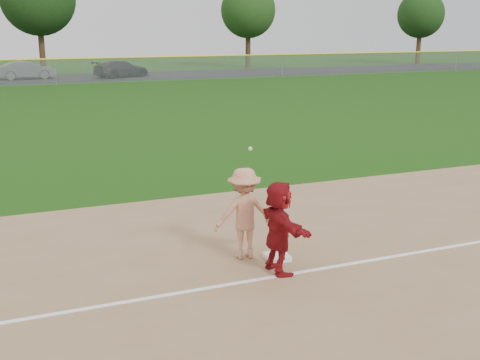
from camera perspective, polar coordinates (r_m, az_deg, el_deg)
name	(u,v)px	position (r m, az deg, el deg)	size (l,w,h in m)	color
ground	(269,261)	(12.04, 2.73, -7.66)	(160.00, 160.00, 0.00)	#1A430D
foul_line	(287,275)	(11.37, 4.46, -8.93)	(60.00, 0.10, 0.01)	white
parking_asphalt	(49,79)	(56.48, -17.63, 9.15)	(120.00, 10.00, 0.01)	black
first_base	(277,257)	(12.06, 3.54, -7.27)	(0.45, 0.45, 0.10)	white
base_runner	(279,227)	(11.18, 3.72, -4.50)	(1.64, 0.52, 1.76)	maroon
car_mid	(26,70)	(56.43, -19.59, 9.79)	(1.65, 4.74, 1.56)	#525559
car_right	(121,69)	(56.32, -11.17, 10.30)	(2.09, 5.15, 1.50)	black
first_base_play	(244,213)	(11.86, 0.39, -3.18)	(1.25, 0.81, 2.24)	#ACACAF
outfield_fence	(55,59)	(50.39, -17.17, 10.86)	(110.00, 0.12, 110.00)	#999EA0
tree_3	(248,11)	(68.37, 0.78, 15.77)	(6.00, 6.00, 9.19)	#362313
tree_4	(421,15)	(78.33, 16.77, 14.78)	(5.60, 5.60, 8.67)	#3E2B16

